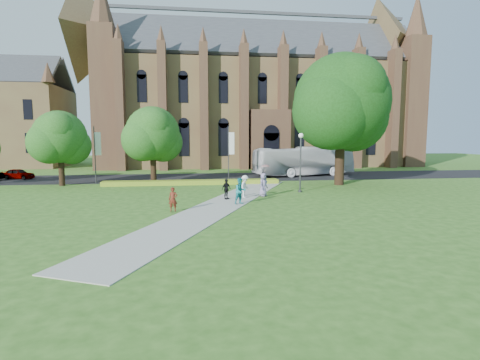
{
  "coord_description": "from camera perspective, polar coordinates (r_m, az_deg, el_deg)",
  "views": [
    {
      "loc": [
        -2.23,
        -25.49,
        4.86
      ],
      "look_at": [
        1.59,
        2.75,
        1.6
      ],
      "focal_mm": 28.0,
      "sensor_mm": 36.0,
      "label": 1
    }
  ],
  "objects": [
    {
      "name": "banner_pole_0",
      "position": [
        40.95,
        -1.62,
        4.46
      ],
      "size": [
        0.7,
        0.1,
        6.0
      ],
      "color": "#38383D",
      "rests_on": "ground"
    },
    {
      "name": "flower_hedge",
      "position": [
        38.97,
        -7.32,
        -0.36
      ],
      "size": [
        18.0,
        1.4,
        0.45
      ],
      "primitive_type": "cube",
      "color": "gold",
      "rests_on": "ground"
    },
    {
      "name": "cathedral",
      "position": [
        66.85,
        2.97,
        13.5
      ],
      "size": [
        52.6,
        18.25,
        28.0
      ],
      "color": "brown",
      "rests_on": "ground"
    },
    {
      "name": "footpath",
      "position": [
        27.02,
        -2.86,
        -3.8
      ],
      "size": [
        15.58,
        28.54,
        0.04
      ],
      "primitive_type": "cube",
      "rotation": [
        0.0,
        0.0,
        -0.44
      ],
      "color": "#B2B2A8",
      "rests_on": "ground"
    },
    {
      "name": "parasol",
      "position": [
        30.83,
        3.89,
        1.64
      ],
      "size": [
        0.72,
        0.72,
        0.61
      ],
      "primitive_type": "imported",
      "rotation": [
        0.0,
        0.0,
        -0.03
      ],
      "color": "#E09E9F",
      "rests_on": "pedestrian_4"
    },
    {
      "name": "streetlamp",
      "position": [
        33.47,
        9.22,
        3.76
      ],
      "size": [
        0.44,
        0.44,
        5.24
      ],
      "color": "#38383D",
      "rests_on": "ground"
    },
    {
      "name": "tour_coach",
      "position": [
        47.99,
        9.71,
        2.83
      ],
      "size": [
        13.47,
        5.83,
        3.65
      ],
      "primitive_type": "imported",
      "rotation": [
        0.0,
        0.0,
        1.79
      ],
      "color": "silver",
      "rests_on": "road"
    },
    {
      "name": "banner_pole_1",
      "position": [
        41.85,
        -21.1,
        4.08
      ],
      "size": [
        0.7,
        0.1,
        6.0
      ],
      "color": "#38383D",
      "rests_on": "ground"
    },
    {
      "name": "road",
      "position": [
        45.8,
        -4.87,
        0.42
      ],
      "size": [
        160.0,
        10.0,
        0.02
      ],
      "primitive_type": "cube",
      "color": "black",
      "rests_on": "ground"
    },
    {
      "name": "pedestrian_4",
      "position": [
        30.83,
        3.58,
        -0.7
      ],
      "size": [
        1.07,
        1.09,
        1.9
      ],
      "primitive_type": "imported",
      "rotation": [
        0.0,
        0.0,
        0.83
      ],
      "color": "gray",
      "rests_on": "footpath"
    },
    {
      "name": "pedestrian_2",
      "position": [
        29.93,
        0.75,
        -0.99
      ],
      "size": [
        1.14,
        1.35,
        1.81
      ],
      "primitive_type": "imported",
      "rotation": [
        0.0,
        0.0,
        1.08
      ],
      "color": "silver",
      "rests_on": "footpath"
    },
    {
      "name": "car_0",
      "position": [
        50.61,
        -30.71,
        0.81
      ],
      "size": [
        3.82,
        2.3,
        1.22
      ],
      "primitive_type": "imported",
      "rotation": [
        0.0,
        0.0,
        1.31
      ],
      "color": "gray",
      "rests_on": "road"
    },
    {
      "name": "pedestrian_0",
      "position": [
        24.8,
        -10.17,
        -2.92
      ],
      "size": [
        0.6,
        0.42,
        1.59
      ],
      "primitive_type": "imported",
      "rotation": [
        0.0,
        0.0,
        -0.07
      ],
      "color": "maroon",
      "rests_on": "footpath"
    },
    {
      "name": "street_tree_0",
      "position": [
        41.5,
        -25.78,
        5.9
      ],
      "size": [
        5.2,
        5.2,
        7.5
      ],
      "color": "#332114",
      "rests_on": "ground"
    },
    {
      "name": "large_tree",
      "position": [
        39.69,
        15.19,
        11.37
      ],
      "size": [
        9.6,
        9.6,
        13.2
      ],
      "color": "#332114",
      "rests_on": "ground"
    },
    {
      "name": "ground",
      "position": [
        26.04,
        -2.67,
        -4.24
      ],
      "size": [
        160.0,
        160.0,
        0.0
      ],
      "primitive_type": "plane",
      "color": "#2D5A1B",
      "rests_on": "ground"
    },
    {
      "name": "street_tree_1",
      "position": [
        40.17,
        -13.19,
        6.87
      ],
      "size": [
        5.6,
        5.6,
        8.05
      ],
      "color": "#332114",
      "rests_on": "ground"
    },
    {
      "name": "pedestrian_3",
      "position": [
        29.23,
        -2.11,
        -1.39
      ],
      "size": [
        0.96,
        0.91,
        1.6
      ],
      "primitive_type": "imported",
      "rotation": [
        0.0,
        0.0,
        0.71
      ],
      "color": "black",
      "rests_on": "footpath"
    },
    {
      "name": "pedestrian_1",
      "position": [
        27.08,
        0.07,
        -1.69
      ],
      "size": [
        1.14,
        1.05,
        1.9
      ],
      "primitive_type": "imported",
      "rotation": [
        0.0,
        0.0,
        0.45
      ],
      "color": "teal",
      "rests_on": "footpath"
    }
  ]
}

